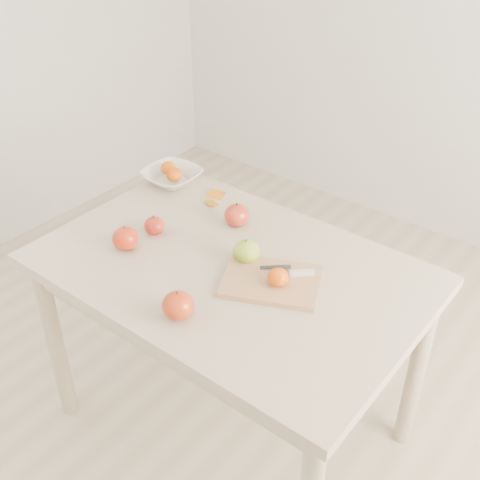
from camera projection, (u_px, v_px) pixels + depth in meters
The scene contains 15 objects.
ground at pixel (232, 422), 2.31m from camera, with size 3.50×3.50×0.00m, color #C6B293.
table at pixel (230, 290), 1.94m from camera, with size 1.20×0.80×0.75m.
cutting_board at pixel (271, 281), 1.80m from camera, with size 0.29×0.21×0.02m, color tan.
board_tangerine at pixel (278, 277), 1.76m from camera, with size 0.06×0.06×0.05m, color #D04907.
fruit_bowl at pixel (172, 177), 2.32m from camera, with size 0.21×0.21×0.05m, color white.
bowl_tangerine_near at pixel (168, 168), 2.32m from camera, with size 0.06×0.06×0.05m, color orange.
bowl_tangerine_far at pixel (174, 175), 2.28m from camera, with size 0.06×0.06×0.05m, color #E65E08.
orange_peel_a at pixel (216, 195), 2.25m from camera, with size 0.06×0.04×0.00m, color orange.
orange_peel_b at pixel (211, 203), 2.20m from camera, with size 0.04×0.04×0.00m, color #CA700E.
paring_knife at pixel (298, 272), 1.82m from camera, with size 0.15×0.10×0.01m.
apple_green at pixel (246, 252), 1.88m from camera, with size 0.08×0.08×0.08m, color #6FA01C.
apple_red_a at pixel (237, 215), 2.06m from camera, with size 0.09×0.09×0.08m, color maroon.
apple_red_d at pixel (125, 238), 1.94m from camera, with size 0.09×0.09×0.08m, color #9B070C.
apple_red_c at pixel (178, 305), 1.66m from camera, with size 0.09×0.09×0.08m, color maroon.
apple_red_b at pixel (154, 226), 2.02m from camera, with size 0.07×0.07×0.06m, color maroon.
Camera 1 is at (0.96, -1.17, 1.87)m, focal length 45.00 mm.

